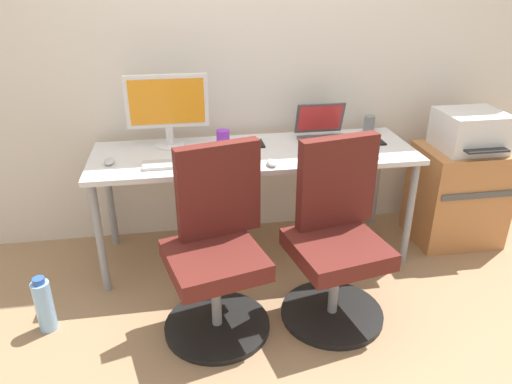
% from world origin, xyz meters
% --- Properties ---
extents(ground_plane, '(5.28, 5.28, 0.00)m').
position_xyz_m(ground_plane, '(0.00, 0.00, 0.00)').
color(ground_plane, '#9E7A56').
extents(back_wall, '(4.40, 0.04, 2.60)m').
position_xyz_m(back_wall, '(0.00, 0.39, 1.30)').
color(back_wall, silver).
rests_on(back_wall, ground).
extents(desk, '(1.91, 0.62, 0.70)m').
position_xyz_m(desk, '(0.00, 0.00, 0.64)').
color(desk, silver).
rests_on(desk, ground).
extents(office_chair_left, '(0.54, 0.54, 0.94)m').
position_xyz_m(office_chair_left, '(-0.29, -0.63, 0.42)').
color(office_chair_left, black).
rests_on(office_chair_left, ground).
extents(office_chair_right, '(0.54, 0.54, 0.94)m').
position_xyz_m(office_chair_right, '(0.32, -0.63, 0.42)').
color(office_chair_right, black).
rests_on(office_chair_right, ground).
extents(side_cabinet, '(0.54, 0.43, 0.64)m').
position_xyz_m(side_cabinet, '(1.35, -0.03, 0.32)').
color(side_cabinet, '#B77542').
rests_on(side_cabinet, ground).
extents(printer, '(0.38, 0.40, 0.24)m').
position_xyz_m(printer, '(1.35, -0.03, 0.76)').
color(printer, silver).
rests_on(printer, side_cabinet).
extents(water_bottle_on_floor, '(0.09, 0.09, 0.31)m').
position_xyz_m(water_bottle_on_floor, '(-1.16, -0.55, 0.15)').
color(water_bottle_on_floor, '#8CBFF2').
rests_on(water_bottle_on_floor, ground).
extents(desktop_monitor, '(0.48, 0.18, 0.43)m').
position_xyz_m(desktop_monitor, '(-0.49, 0.17, 0.95)').
color(desktop_monitor, silver).
rests_on(desktop_monitor, desk).
extents(open_laptop, '(0.31, 0.29, 0.22)m').
position_xyz_m(open_laptop, '(0.45, 0.13, 0.75)').
color(open_laptop, '#4C4C51').
rests_on(open_laptop, desk).
extents(keyboard_by_monitor, '(0.34, 0.12, 0.02)m').
position_xyz_m(keyboard_by_monitor, '(-0.47, -0.16, 0.71)').
color(keyboard_by_monitor, '#B7B7B7').
rests_on(keyboard_by_monitor, desk).
extents(keyboard_by_laptop, '(0.34, 0.12, 0.02)m').
position_xyz_m(keyboard_by_laptop, '(0.50, -0.20, 0.71)').
color(keyboard_by_laptop, '#2D2D2D').
rests_on(keyboard_by_laptop, desk).
extents(mouse_by_monitor, '(0.06, 0.10, 0.03)m').
position_xyz_m(mouse_by_monitor, '(0.06, -0.24, 0.72)').
color(mouse_by_monitor, '#B7B7B7').
rests_on(mouse_by_monitor, desk).
extents(mouse_by_laptop, '(0.06, 0.10, 0.03)m').
position_xyz_m(mouse_by_laptop, '(-0.82, -0.07, 0.72)').
color(mouse_by_laptop, '#B7B7B7').
rests_on(mouse_by_laptop, desk).
extents(coffee_mug, '(0.08, 0.08, 0.09)m').
position_xyz_m(coffee_mug, '(-0.17, 0.14, 0.75)').
color(coffee_mug, purple).
rests_on(coffee_mug, desk).
extents(pen_cup, '(0.07, 0.07, 0.10)m').
position_xyz_m(pen_cup, '(0.80, 0.25, 0.75)').
color(pen_cup, slate).
rests_on(pen_cup, desk).
extents(phone_near_laptop, '(0.07, 0.14, 0.01)m').
position_xyz_m(phone_near_laptop, '(0.78, 0.04, 0.71)').
color(phone_near_laptop, black).
rests_on(phone_near_laptop, desk).
extents(phone_near_monitor, '(0.07, 0.14, 0.01)m').
position_xyz_m(phone_near_monitor, '(0.04, 0.11, 0.71)').
color(phone_near_monitor, black).
rests_on(phone_near_monitor, desk).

